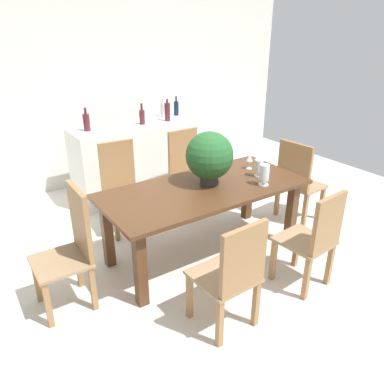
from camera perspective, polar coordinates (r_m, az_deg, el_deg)
name	(u,v)px	position (r m, az deg, el deg)	size (l,w,h in m)	color
ground_plane	(207,255)	(3.92, 2.31, -9.49)	(7.04, 7.04, 0.00)	silver
back_wall	(100,91)	(5.64, -13.75, 14.62)	(6.40, 0.10, 2.60)	silver
dining_table	(204,197)	(3.66, 1.90, -0.79)	(2.00, 0.92, 0.74)	#4C2D19
chair_far_left	(121,183)	(4.27, -10.66, 1.34)	(0.45, 0.44, 1.00)	olive
chair_near_right	(315,237)	(3.39, 18.05, -6.53)	(0.45, 0.46, 0.93)	olive
chair_foot_end	(297,178)	(4.53, 15.61, 2.05)	(0.44, 0.51, 0.97)	olive
chair_near_left	(233,273)	(2.81, 6.17, -12.05)	(0.45, 0.46, 0.94)	olive
chair_far_right	(187,167)	(4.67, -0.71, 3.74)	(0.46, 0.46, 1.00)	olive
chair_head_end	(72,244)	(3.20, -17.69, -7.56)	(0.44, 0.44, 1.03)	olive
flower_centerpiece	(210,156)	(3.59, 2.66, 5.39)	(0.46, 0.46, 0.52)	#333338
crystal_vase_left	(259,166)	(3.88, 10.05, 3.83)	(0.09, 0.09, 0.18)	silver
crystal_vase_center_near	(264,174)	(3.67, 10.87, 2.76)	(0.10, 0.10, 0.21)	silver
wine_glass	(250,158)	(4.08, 8.69, 5.03)	(0.07, 0.07, 0.16)	silver
kitchen_counter	(138,159)	(5.22, -8.15, 5.00)	(1.72, 0.63, 0.96)	silver
wine_bottle_amber	(87,122)	(4.84, -15.63, 10.16)	(0.08, 0.08, 0.28)	#511E28
wine_bottle_green	(142,117)	(5.03, -7.55, 11.23)	(0.07, 0.07, 0.27)	#511E28
wine_bottle_tall	(176,108)	(5.51, -2.39, 12.57)	(0.07, 0.07, 0.27)	#0F1E38
wine_bottle_clear	(163,109)	(5.44, -4.37, 12.32)	(0.08, 0.08, 0.25)	#B2BFB7
wine_bottle_dark	(167,112)	(5.18, -3.74, 12.01)	(0.08, 0.08, 0.29)	#511E28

